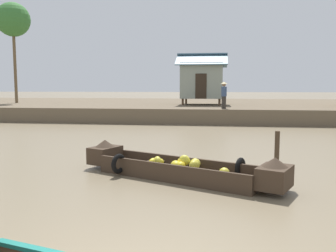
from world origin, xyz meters
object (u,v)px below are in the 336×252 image
object	(u,v)px
vendor_person	(224,94)
banana_boat	(178,167)
stilt_house_left	(202,80)
mooring_post	(277,148)
palm_tree_near	(13,20)

from	to	relation	value
vendor_person	banana_boat	bearing A→B (deg)	-95.30
banana_boat	stilt_house_left	size ratio (longest dim) A/B	1.39
mooring_post	banana_boat	bearing A→B (deg)	-145.04
stilt_house_left	vendor_person	world-z (taller)	stilt_house_left
vendor_person	palm_tree_near	bearing A→B (deg)	162.16
banana_boat	mooring_post	distance (m)	3.30
stilt_house_left	vendor_person	distance (m)	5.13
stilt_house_left	mooring_post	xyz separation A→B (m)	(2.99, -16.87, -2.31)
stilt_house_left	palm_tree_near	bearing A→B (deg)	177.25
stilt_house_left	mooring_post	distance (m)	17.28
vendor_person	mooring_post	size ratio (longest dim) A/B	1.63
banana_boat	palm_tree_near	world-z (taller)	palm_tree_near
mooring_post	vendor_person	bearing A→B (deg)	96.61
palm_tree_near	vendor_person	distance (m)	18.98
stilt_house_left	palm_tree_near	xyz separation A→B (m)	(-15.59, 0.75, 4.93)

